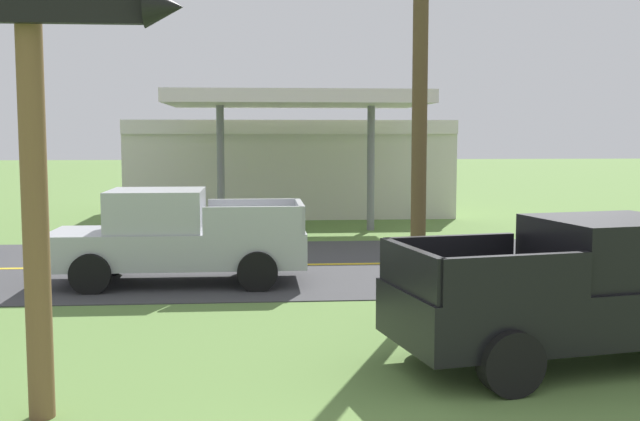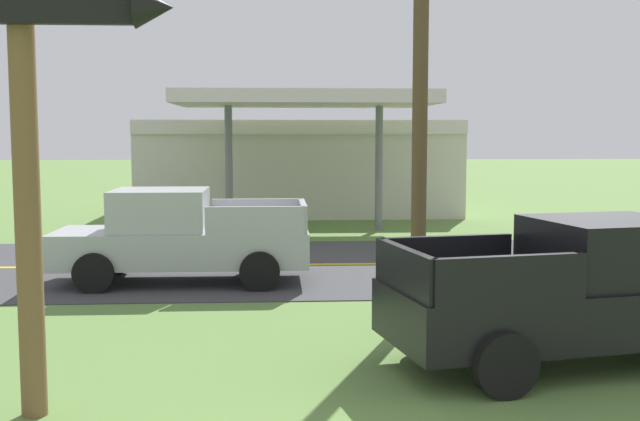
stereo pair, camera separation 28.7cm
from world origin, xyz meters
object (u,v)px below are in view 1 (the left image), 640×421
object	(u,v)px
utility_pole	(421,19)
gas_station	(289,164)
pickup_black_parked_on_lawn	(586,292)
pickup_silver_on_road	(176,238)

from	to	relation	value
utility_pole	gas_station	distance (m)	17.68
gas_station	pickup_black_parked_on_lawn	world-z (taller)	gas_station
gas_station	pickup_black_parked_on_lawn	xyz separation A→B (m)	(3.18, -20.37, -0.98)
gas_station	pickup_silver_on_road	distance (m)	14.62
utility_pole	pickup_silver_on_road	distance (m)	6.74
utility_pole	pickup_black_parked_on_lawn	distance (m)	5.33
pickup_black_parked_on_lawn	pickup_silver_on_road	bearing A→B (deg)	135.16
pickup_black_parked_on_lawn	pickup_silver_on_road	xyz separation A→B (m)	(-6.12, 6.08, 0.00)
gas_station	pickup_silver_on_road	bearing A→B (deg)	-101.61
pickup_silver_on_road	pickup_black_parked_on_lawn	bearing A→B (deg)	-44.84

